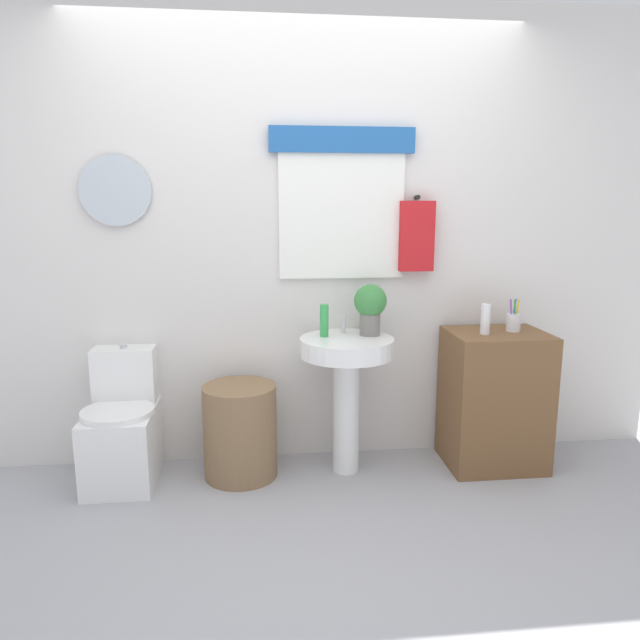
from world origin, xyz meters
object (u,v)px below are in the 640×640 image
at_px(soap_bottle, 324,321).
at_px(potted_plant, 370,305).
at_px(laundry_hamper, 240,431).
at_px(pedestal_sink, 347,371).
at_px(lotion_bottle, 485,319).
at_px(wooden_cabinet, 494,399).
at_px(toothbrush_cup, 513,322).
at_px(toilet, 123,430).

distance_m(soap_bottle, potted_plant, 0.27).
height_order(laundry_hamper, pedestal_sink, pedestal_sink).
height_order(potted_plant, lotion_bottle, potted_plant).
bearing_deg(lotion_bottle, laundry_hamper, 178.33).
bearing_deg(wooden_cabinet, potted_plant, 175.28).
bearing_deg(soap_bottle, wooden_cabinet, -2.90).
bearing_deg(toothbrush_cup, wooden_cabinet, -168.26).
bearing_deg(lotion_bottle, potted_plant, 171.00).
distance_m(potted_plant, toothbrush_cup, 0.83).
relative_size(pedestal_sink, wooden_cabinet, 0.98).
height_order(soap_bottle, potted_plant, potted_plant).
distance_m(laundry_hamper, wooden_cabinet, 1.47).
distance_m(pedestal_sink, toothbrush_cup, 1.00).
distance_m(laundry_hamper, pedestal_sink, 0.68).
distance_m(laundry_hamper, potted_plant, 1.01).
xyz_separation_m(wooden_cabinet, potted_plant, (-0.73, 0.06, 0.55)).
bearing_deg(toilet, toothbrush_cup, -0.28).
relative_size(pedestal_sink, soap_bottle, 4.27).
distance_m(pedestal_sink, wooden_cabinet, 0.89).
distance_m(lotion_bottle, toothbrush_cup, 0.20).
xyz_separation_m(toilet, pedestal_sink, (1.24, -0.03, 0.31)).
bearing_deg(wooden_cabinet, soap_bottle, 177.10).
relative_size(laundry_hamper, pedestal_sink, 0.67).
height_order(toilet, pedestal_sink, pedestal_sink).
bearing_deg(soap_bottle, potted_plant, 2.20).
height_order(pedestal_sink, wooden_cabinet, wooden_cabinet).
height_order(wooden_cabinet, lotion_bottle, lotion_bottle).
bearing_deg(soap_bottle, lotion_bottle, -5.76).
bearing_deg(toothbrush_cup, lotion_bottle, -162.60).
xyz_separation_m(laundry_hamper, soap_bottle, (0.48, 0.05, 0.61)).
height_order(toilet, potted_plant, potted_plant).
distance_m(soap_bottle, lotion_bottle, 0.90).
xyz_separation_m(potted_plant, toothbrush_cup, (0.82, -0.04, -0.10)).
xyz_separation_m(toilet, soap_bottle, (1.12, 0.02, 0.59)).
height_order(laundry_hamper, lotion_bottle, lotion_bottle).
relative_size(soap_bottle, lotion_bottle, 1.07).
bearing_deg(pedestal_sink, toilet, 178.57).
xyz_separation_m(laundry_hamper, lotion_bottle, (1.37, -0.04, 0.62)).
distance_m(wooden_cabinet, toothbrush_cup, 0.46).
xyz_separation_m(pedestal_sink, wooden_cabinet, (0.87, 0.00, -0.19)).
bearing_deg(toothbrush_cup, laundry_hamper, -179.27).
xyz_separation_m(soap_bottle, lotion_bottle, (0.89, -0.09, 0.01)).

